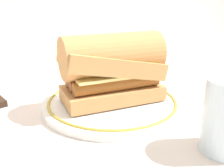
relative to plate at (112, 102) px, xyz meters
name	(u,v)px	position (x,y,z in m)	size (l,w,h in m)	color
ground_plane	(123,104)	(0.02, 0.00, -0.01)	(1.50, 1.50, 0.00)	silver
plate	(112,102)	(0.00, 0.00, 0.00)	(0.26, 0.26, 0.01)	white
sausage_sandwich	(112,67)	(0.00, 0.00, 0.07)	(0.19, 0.10, 0.12)	tan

